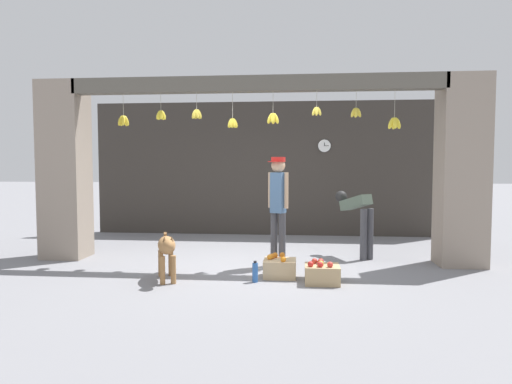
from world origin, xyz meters
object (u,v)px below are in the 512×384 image
shopkeeper (278,202)px  water_bottle (255,272)px  fruit_crate_apples (322,273)px  fruit_crate_oranges (280,268)px  worker_stooping (357,214)px  wall_clock (324,146)px  dog (167,248)px

shopkeeper → water_bottle: size_ratio=5.88×
shopkeeper → fruit_crate_apples: size_ratio=3.72×
water_bottle → fruit_crate_oranges: bearing=42.8°
shopkeeper → fruit_crate_oranges: (0.06, -0.71, -0.87)m
worker_stooping → fruit_crate_oranges: 2.05m
shopkeeper → wall_clock: bearing=-80.7°
worker_stooping → wall_clock: (-0.44, 2.26, 1.24)m
dog → shopkeeper: (1.47, 1.03, 0.56)m
dog → wall_clock: size_ratio=2.88×
fruit_crate_oranges → water_bottle: bearing=-137.2°
fruit_crate_oranges → water_bottle: size_ratio=1.56×
dog → wall_clock: 4.95m
fruit_crate_apples → shopkeeper: bearing=122.8°
fruit_crate_apples → water_bottle: bearing=-178.7°
wall_clock → fruit_crate_oranges: bearing=-102.2°
water_bottle → fruit_crate_apples: bearing=1.3°
fruit_crate_apples → worker_stooping: bearing=69.1°
fruit_crate_oranges → fruit_crate_apples: size_ratio=0.99×
fruit_crate_oranges → wall_clock: 4.26m
worker_stooping → fruit_crate_apples: size_ratio=2.43×
shopkeeper → worker_stooping: shopkeeper is taller
fruit_crate_oranges → fruit_crate_apples: bearing=-25.4°
dog → worker_stooping: bearing=103.2°
shopkeeper → dog: bearing=60.3°
dog → water_bottle: dog is taller
worker_stooping → fruit_crate_apples: (-0.68, -1.77, -0.61)m
worker_stooping → wall_clock: bearing=68.1°
water_bottle → wall_clock: bearing=74.4°
fruit_crate_oranges → water_bottle: fruit_crate_oranges is taller
shopkeeper → water_bottle: bearing=100.5°
shopkeeper → fruit_crate_oranges: size_ratio=3.77×
fruit_crate_oranges → water_bottle: 0.43m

